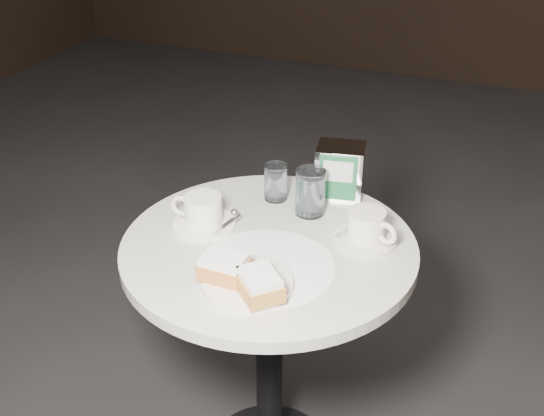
{
  "coord_description": "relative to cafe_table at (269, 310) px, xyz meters",
  "views": [
    {
      "loc": [
        0.51,
        -1.25,
        1.62
      ],
      "look_at": [
        0.0,
        0.02,
        0.83
      ],
      "focal_mm": 45.0,
      "sensor_mm": 36.0,
      "label": 1
    }
  ],
  "objects": [
    {
      "name": "sugar_spill",
      "position": [
        0.03,
        -0.09,
        0.2
      ],
      "size": [
        0.41,
        0.41,
        0.0
      ],
      "primitive_type": "cylinder",
      "rotation": [
        0.0,
        0.0,
        -0.42
      ],
      "color": "white",
      "rests_on": "cafe_table"
    },
    {
      "name": "beignet_plate",
      "position": [
        0.02,
        -0.18,
        0.22
      ],
      "size": [
        0.25,
        0.25,
        0.07
      ],
      "rotation": [
        0.0,
        0.0,
        -0.34
      ],
      "color": "silver",
      "rests_on": "cafe_table"
    },
    {
      "name": "water_glass_right",
      "position": [
        0.04,
        0.17,
        0.26
      ],
      "size": [
        0.08,
        0.08,
        0.12
      ],
      "rotation": [
        0.0,
        0.0,
        0.05
      ],
      "color": "silver",
      "rests_on": "cafe_table"
    },
    {
      "name": "napkin_dispenser",
      "position": [
        0.08,
        0.29,
        0.27
      ],
      "size": [
        0.14,
        0.12,
        0.14
      ],
      "rotation": [
        0.0,
        0.0,
        0.18
      ],
      "color": "silver",
      "rests_on": "cafe_table"
    },
    {
      "name": "water_glass_left",
      "position": [
        -0.06,
        0.21,
        0.25
      ],
      "size": [
        0.07,
        0.07,
        0.1
      ],
      "rotation": [
        0.0,
        0.0,
        -0.2
      ],
      "color": "white",
      "rests_on": "cafe_table"
    },
    {
      "name": "coffee_cup_left",
      "position": [
        -0.18,
        0.01,
        0.23
      ],
      "size": [
        0.17,
        0.17,
        0.08
      ],
      "rotation": [
        0.0,
        0.0,
        0.07
      ],
      "color": "white",
      "rests_on": "cafe_table"
    },
    {
      "name": "cafe_table",
      "position": [
        0.0,
        0.0,
        0.0
      ],
      "size": [
        0.7,
        0.7,
        0.74
      ],
      "color": "black",
      "rests_on": "ground"
    },
    {
      "name": "coffee_cup_right",
      "position": [
        0.21,
        0.09,
        0.23
      ],
      "size": [
        0.2,
        0.2,
        0.08
      ],
      "rotation": [
        0.0,
        0.0,
        -0.38
      ],
      "color": "silver",
      "rests_on": "cafe_table"
    }
  ]
}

